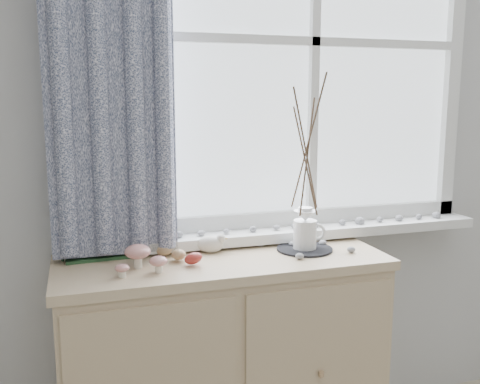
{
  "coord_description": "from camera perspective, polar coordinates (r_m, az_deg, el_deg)",
  "views": [
    {
      "loc": [
        -0.65,
        -0.06,
        1.42
      ],
      "look_at": [
        -0.1,
        1.7,
        1.1
      ],
      "focal_mm": 40.0,
      "sensor_mm": 36.0,
      "label": 1
    }
  ],
  "objects": [
    {
      "name": "sideboard",
      "position": [
        2.12,
        -1.73,
        -18.09
      ],
      "size": [
        1.2,
        0.45,
        0.85
      ],
      "color": "tan",
      "rests_on": "ground"
    },
    {
      "name": "songbird_figurine",
      "position": [
        2.02,
        -3.23,
        -5.48
      ],
      "size": [
        0.15,
        0.11,
        0.07
      ],
      "primitive_type": null,
      "rotation": [
        0.0,
        0.0,
        -0.34
      ],
      "color": "silver",
      "rests_on": "sideboard"
    },
    {
      "name": "crocheted_doily",
      "position": [
        2.08,
        6.91,
        -6.06
      ],
      "size": [
        0.21,
        0.21,
        0.01
      ],
      "primitive_type": "cylinder",
      "color": "black",
      "rests_on": "sideboard"
    },
    {
      "name": "toadstool_cluster",
      "position": [
        1.85,
        -10.56,
        -6.77
      ],
      "size": [
        0.17,
        0.15,
        0.08
      ],
      "color": "silver",
      "rests_on": "sideboard"
    },
    {
      "name": "botanical_book",
      "position": [
        1.97,
        -14.54,
        -4.12
      ],
      "size": [
        0.31,
        0.15,
        0.21
      ],
      "primitive_type": null,
      "rotation": [
        0.0,
        0.0,
        0.07
      ],
      "color": "#204424",
      "rests_on": "sideboard"
    },
    {
      "name": "wooden_eggs",
      "position": [
        1.93,
        -6.57,
        -6.62
      ],
      "size": [
        0.13,
        0.17,
        0.06
      ],
      "color": "tan",
      "rests_on": "sideboard"
    },
    {
      "name": "twig_pitcher",
      "position": [
        2.0,
        7.14,
        4.53
      ],
      "size": [
        0.3,
        0.3,
        0.67
      ],
      "rotation": [
        0.0,
        0.0,
        -0.32
      ],
      "color": "white",
      "rests_on": "crocheted_doily"
    },
    {
      "name": "sideboard_pebbles",
      "position": [
        2.07,
        6.95,
        -5.87
      ],
      "size": [
        0.33,
        0.23,
        0.02
      ],
      "color": "#959597",
      "rests_on": "sideboard"
    }
  ]
}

